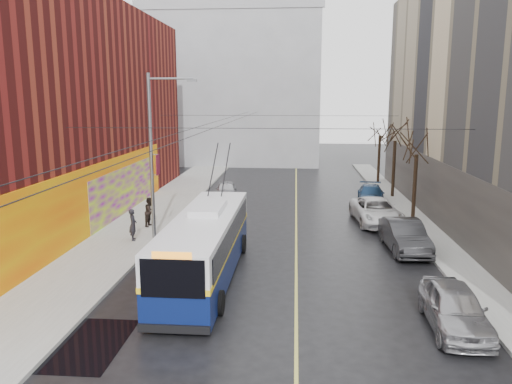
{
  "coord_description": "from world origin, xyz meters",
  "views": [
    {
      "loc": [
        1.38,
        -15.97,
        7.73
      ],
      "look_at": [
        -0.59,
        8.96,
        2.99
      ],
      "focal_mm": 35.0,
      "sensor_mm": 36.0,
      "label": 1
    }
  ],
  "objects_px": {
    "parked_car_b": "(405,236)",
    "pedestrian_b": "(150,212)",
    "tree_near": "(417,142)",
    "trolleybus": "(205,245)",
    "parked_car_c": "(376,211)",
    "tree_mid": "(396,131)",
    "following_car": "(226,190)",
    "pedestrian_a": "(133,225)",
    "tree_far": "(380,127)",
    "streetlight_pole": "(154,153)",
    "parked_car_d": "(371,195)",
    "parked_car_a": "(454,308)"
  },
  "relations": [
    {
      "from": "tree_near",
      "to": "tree_far",
      "type": "height_order",
      "value": "tree_far"
    },
    {
      "from": "tree_near",
      "to": "trolleybus",
      "type": "distance_m",
      "value": 16.61
    },
    {
      "from": "trolleybus",
      "to": "parked_car_a",
      "type": "height_order",
      "value": "trolleybus"
    },
    {
      "from": "parked_car_a",
      "to": "following_car",
      "type": "bearing_deg",
      "value": 118.51
    },
    {
      "from": "tree_far",
      "to": "pedestrian_a",
      "type": "distance_m",
      "value": 26.56
    },
    {
      "from": "streetlight_pole",
      "to": "following_car",
      "type": "distance_m",
      "value": 12.7
    },
    {
      "from": "pedestrian_b",
      "to": "parked_car_a",
      "type": "bearing_deg",
      "value": -119.77
    },
    {
      "from": "tree_near",
      "to": "streetlight_pole",
      "type": "bearing_deg",
      "value": -158.38
    },
    {
      "from": "parked_car_b",
      "to": "pedestrian_b",
      "type": "height_order",
      "value": "pedestrian_b"
    },
    {
      "from": "pedestrian_a",
      "to": "pedestrian_b",
      "type": "height_order",
      "value": "pedestrian_b"
    },
    {
      "from": "tree_far",
      "to": "streetlight_pole",
      "type": "bearing_deg",
      "value": -127.12
    },
    {
      "from": "tree_mid",
      "to": "parked_car_d",
      "type": "xyz_separation_m",
      "value": [
        -2.0,
        -2.32,
        -4.58
      ]
    },
    {
      "from": "streetlight_pole",
      "to": "tree_near",
      "type": "relative_size",
      "value": 1.41
    },
    {
      "from": "streetlight_pole",
      "to": "tree_mid",
      "type": "xyz_separation_m",
      "value": [
        15.14,
        13.0,
        0.41
      ]
    },
    {
      "from": "trolleybus",
      "to": "parked_car_d",
      "type": "distance_m",
      "value": 18.78
    },
    {
      "from": "following_car",
      "to": "pedestrian_b",
      "type": "xyz_separation_m",
      "value": [
        -3.26,
        -9.34,
        0.36
      ]
    },
    {
      "from": "tree_far",
      "to": "pedestrian_b",
      "type": "bearing_deg",
      "value": -132.73
    },
    {
      "from": "pedestrian_b",
      "to": "tree_far",
      "type": "bearing_deg",
      "value": -31.63
    },
    {
      "from": "trolleybus",
      "to": "parked_car_c",
      "type": "bearing_deg",
      "value": 49.7
    },
    {
      "from": "tree_far",
      "to": "following_car",
      "type": "bearing_deg",
      "value": -147.63
    },
    {
      "from": "streetlight_pole",
      "to": "parked_car_b",
      "type": "xyz_separation_m",
      "value": [
        13.14,
        -0.91,
        -4.05
      ]
    },
    {
      "from": "pedestrian_a",
      "to": "following_car",
      "type": "bearing_deg",
      "value": -30.37
    },
    {
      "from": "parked_car_d",
      "to": "pedestrian_a",
      "type": "xyz_separation_m",
      "value": [
        -14.28,
        -11.26,
        0.33
      ]
    },
    {
      "from": "parked_car_b",
      "to": "parked_car_d",
      "type": "xyz_separation_m",
      "value": [
        0.0,
        11.6,
        -0.12
      ]
    },
    {
      "from": "parked_car_b",
      "to": "pedestrian_b",
      "type": "xyz_separation_m",
      "value": [
        -14.21,
        3.36,
        0.23
      ]
    },
    {
      "from": "tree_far",
      "to": "parked_car_c",
      "type": "distance_m",
      "value": 16.04
    },
    {
      "from": "streetlight_pole",
      "to": "following_car",
      "type": "bearing_deg",
      "value": 79.47
    },
    {
      "from": "tree_near",
      "to": "pedestrian_a",
      "type": "height_order",
      "value": "tree_near"
    },
    {
      "from": "parked_car_c",
      "to": "following_car",
      "type": "height_order",
      "value": "parked_car_c"
    },
    {
      "from": "parked_car_b",
      "to": "parked_car_c",
      "type": "height_order",
      "value": "parked_car_b"
    },
    {
      "from": "tree_near",
      "to": "following_car",
      "type": "bearing_deg",
      "value": 155.89
    },
    {
      "from": "tree_mid",
      "to": "parked_car_d",
      "type": "bearing_deg",
      "value": -130.82
    },
    {
      "from": "trolleybus",
      "to": "parked_car_c",
      "type": "relative_size",
      "value": 2.06
    },
    {
      "from": "tree_far",
      "to": "parked_car_a",
      "type": "distance_m",
      "value": 30.09
    },
    {
      "from": "parked_car_d",
      "to": "following_car",
      "type": "bearing_deg",
      "value": -179.61
    },
    {
      "from": "following_car",
      "to": "pedestrian_a",
      "type": "relative_size",
      "value": 2.27
    },
    {
      "from": "pedestrian_a",
      "to": "trolleybus",
      "type": "bearing_deg",
      "value": -151.02
    },
    {
      "from": "streetlight_pole",
      "to": "following_car",
      "type": "xyz_separation_m",
      "value": [
        2.19,
        11.79,
        -4.18
      ]
    },
    {
      "from": "parked_car_a",
      "to": "parked_car_c",
      "type": "distance_m",
      "value": 14.48
    },
    {
      "from": "tree_far",
      "to": "trolleybus",
      "type": "distance_m",
      "value": 28.22
    },
    {
      "from": "trolleybus",
      "to": "pedestrian_a",
      "type": "height_order",
      "value": "trolleybus"
    },
    {
      "from": "parked_car_b",
      "to": "parked_car_c",
      "type": "relative_size",
      "value": 0.87
    },
    {
      "from": "streetlight_pole",
      "to": "parked_car_b",
      "type": "height_order",
      "value": "streetlight_pole"
    },
    {
      "from": "parked_car_b",
      "to": "parked_car_c",
      "type": "bearing_deg",
      "value": 92.21
    },
    {
      "from": "following_car",
      "to": "parked_car_a",
      "type": "bearing_deg",
      "value": -69.23
    },
    {
      "from": "following_car",
      "to": "trolleybus",
      "type": "bearing_deg",
      "value": -90.86
    },
    {
      "from": "following_car",
      "to": "pedestrian_b",
      "type": "relative_size",
      "value": 2.22
    },
    {
      "from": "tree_mid",
      "to": "parked_car_a",
      "type": "xyz_separation_m",
      "value": [
        -2.18,
        -22.69,
        -4.49
      ]
    },
    {
      "from": "parked_car_b",
      "to": "following_car",
      "type": "xyz_separation_m",
      "value": [
        -10.95,
        12.71,
        -0.13
      ]
    },
    {
      "from": "tree_mid",
      "to": "parked_car_b",
      "type": "bearing_deg",
      "value": -98.18
    }
  ]
}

